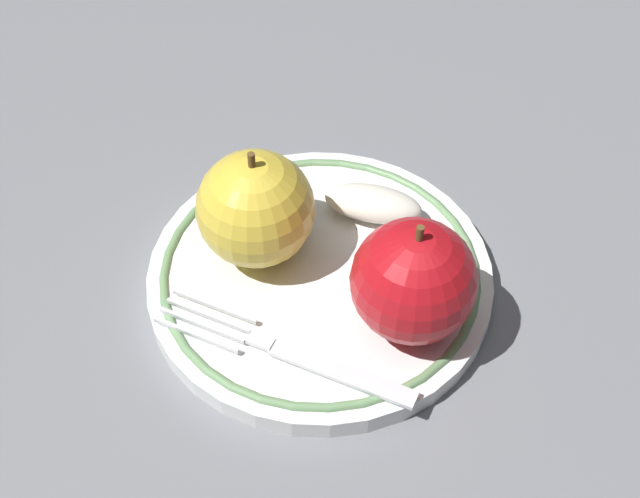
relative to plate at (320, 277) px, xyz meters
The scene contains 6 objects.
ground_plane 0.02m from the plate, 142.15° to the right, with size 2.00×2.00×0.00m, color slate.
plate is the anchor object (origin of this frame).
apple_red_whole 0.06m from the plate, behind, with size 0.08×0.08×0.09m.
apple_second_whole 0.08m from the plate, 16.50° to the right, with size 0.08×0.08×0.09m.
apple_slice_front 0.06m from the plate, 72.89° to the left, with size 0.07×0.03×0.02m, color silver.
fork 0.07m from the plate, 84.54° to the right, with size 0.17×0.03×0.00m.
Camera 1 is at (0.14, -0.33, 0.47)m, focal length 50.00 mm.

